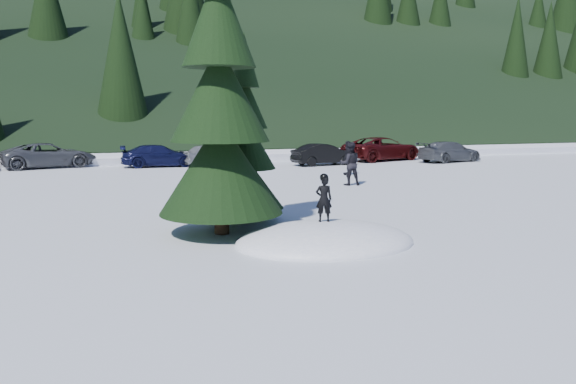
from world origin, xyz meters
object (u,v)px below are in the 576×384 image
object	(u,v)px
spruce_short	(245,149)
car_2	(49,155)
car_3	(160,156)
car_6	(382,149)
adult_1	(348,158)
car_7	(450,152)
adult_0	(350,164)
car_5	(324,154)
spruce_tall	(220,106)
child_skier	(324,199)
car_4	(212,154)

from	to	relation	value
spruce_short	car_2	xyz separation A→B (m)	(-6.80, 18.93, -1.40)
car_3	car_6	size ratio (longest dim) A/B	0.80
car_3	spruce_short	bearing A→B (deg)	-175.58
adult_1	car_7	size ratio (longest dim) A/B	0.38
car_2	car_7	size ratio (longest dim) A/B	1.14
spruce_short	adult_1	xyz separation A→B (m)	(7.84, 10.20, -1.24)
adult_0	car_5	distance (m)	9.20
spruce_short	car_6	bearing A→B (deg)	52.03
car_2	car_6	world-z (taller)	car_6
spruce_tall	child_skier	xyz separation A→B (m)	(2.25, -1.55, -2.28)
spruce_tall	spruce_short	xyz separation A→B (m)	(1.00, 1.40, -1.22)
adult_1	adult_0	bearing A→B (deg)	-5.41
child_skier	car_3	bearing A→B (deg)	-72.45
spruce_tall	car_4	size ratio (longest dim) A/B	2.29
adult_0	car_4	distance (m)	11.65
car_3	car_5	size ratio (longest dim) A/B	1.13
car_2	car_3	world-z (taller)	car_2
car_4	car_6	bearing A→B (deg)	-107.28
spruce_tall	spruce_short	size ratio (longest dim) A/B	1.60
spruce_tall	car_5	size ratio (longest dim) A/B	2.22
spruce_short	adult_0	bearing A→B (deg)	46.04
spruce_short	child_skier	world-z (taller)	spruce_short
car_6	car_7	world-z (taller)	car_6
car_4	car_7	distance (m)	14.99
car_2	car_4	world-z (taller)	car_2
car_4	car_3	bearing A→B (deg)	72.63
adult_1	car_6	world-z (taller)	adult_1
car_7	car_2	bearing A→B (deg)	67.66
child_skier	car_2	distance (m)	23.31
car_3	adult_0	bearing A→B (deg)	-145.51
adult_0	car_4	xyz separation A→B (m)	(-3.98, 10.94, -0.29)
spruce_short	adult_1	distance (m)	12.93
adult_0	car_2	bearing A→B (deg)	-32.86
car_2	car_3	xyz separation A→B (m)	(6.04, -1.44, -0.07)
spruce_tall	car_3	bearing A→B (deg)	89.27
spruce_tall	adult_1	distance (m)	14.79
child_skier	adult_0	size ratio (longest dim) A/B	0.60
spruce_short	car_7	xyz separation A→B (m)	(17.06, 14.96, -1.46)
adult_0	adult_1	bearing A→B (deg)	-102.36
adult_1	car_4	distance (m)	9.13
adult_0	car_5	bearing A→B (deg)	-94.20
car_4	car_7	bearing A→B (deg)	-115.97
adult_0	adult_1	world-z (taller)	adult_0
child_skier	car_7	xyz separation A→B (m)	(15.81, 17.90, -0.39)
spruce_short	car_5	size ratio (longest dim) A/B	1.38
car_3	car_5	distance (m)	9.62
adult_0	car_4	world-z (taller)	adult_0
spruce_tall	adult_0	world-z (taller)	spruce_tall
spruce_tall	adult_0	distance (m)	10.98
spruce_short	adult_1	world-z (taller)	spruce_short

